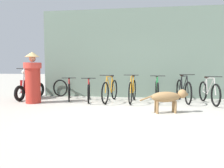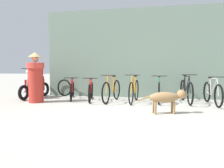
% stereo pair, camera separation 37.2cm
% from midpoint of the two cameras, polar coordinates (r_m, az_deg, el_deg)
% --- Properties ---
extents(ground_plane, '(60.00, 60.00, 0.00)m').
position_cam_midpoint_polar(ground_plane, '(5.08, 5.85, -8.46)').
color(ground_plane, '#B7B2A5').
extents(shop_wall_back, '(7.05, 0.20, 3.29)m').
position_cam_midpoint_polar(shop_wall_back, '(8.26, 8.14, 7.93)').
color(shop_wall_back, slate).
rests_on(shop_wall_back, ground).
extents(bicycle_0, '(0.60, 1.57, 0.79)m').
position_cam_midpoint_polar(bicycle_0, '(7.79, -9.05, -1.57)').
color(bicycle_0, black).
rests_on(bicycle_0, ground).
extents(bicycle_1, '(0.50, 1.57, 0.80)m').
position_cam_midpoint_polar(bicycle_1, '(7.33, -4.13, -1.91)').
color(bicycle_1, black).
rests_on(bicycle_1, ground).
extents(bicycle_2, '(0.46, 1.72, 0.89)m').
position_cam_midpoint_polar(bicycle_2, '(7.17, 1.41, -1.72)').
color(bicycle_2, black).
rests_on(bicycle_2, ground).
extents(bicycle_3, '(0.46, 1.65, 0.90)m').
position_cam_midpoint_polar(bicycle_3, '(7.06, 7.28, -1.79)').
color(bicycle_3, black).
rests_on(bicycle_3, ground).
extents(bicycle_4, '(0.46, 1.63, 0.87)m').
position_cam_midpoint_polar(bicycle_4, '(7.25, 13.63, -1.84)').
color(bicycle_4, black).
rests_on(bicycle_4, ground).
extents(bicycle_5, '(0.46, 1.79, 0.92)m').
position_cam_midpoint_polar(bicycle_5, '(7.41, 20.18, -1.73)').
color(bicycle_5, black).
rests_on(bicycle_5, ground).
extents(bicycle_6, '(0.46, 1.70, 0.87)m').
position_cam_midpoint_polar(bicycle_6, '(7.33, 26.06, -2.14)').
color(bicycle_6, black).
rests_on(bicycle_6, ground).
extents(motorcycle, '(0.58, 1.81, 1.10)m').
position_cam_midpoint_polar(motorcycle, '(8.43, -18.29, -0.61)').
color(motorcycle, black).
rests_on(motorcycle, ground).
extents(stray_dog, '(1.22, 0.47, 0.58)m').
position_cam_midpoint_polar(stray_dog, '(5.51, 16.08, -3.40)').
color(stray_dog, '#997247').
rests_on(stray_dog, ground).
extents(person_in_robes, '(0.70, 0.70, 1.61)m').
position_cam_midpoint_polar(person_in_robes, '(7.35, -17.95, 1.73)').
color(person_in_robes, '#B72D23').
rests_on(person_in_robes, ground).
extents(spare_tire_left, '(0.65, 0.22, 0.66)m').
position_cam_midpoint_polar(spare_tire_left, '(8.68, -11.16, -0.97)').
color(spare_tire_left, black).
rests_on(spare_tire_left, ground).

